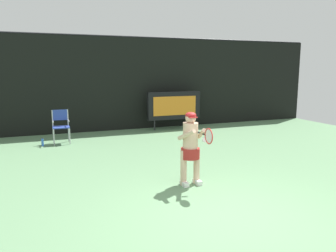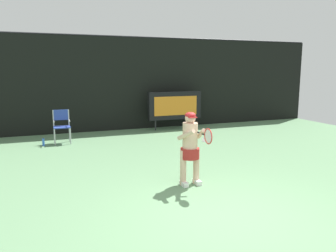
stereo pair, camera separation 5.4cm
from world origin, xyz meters
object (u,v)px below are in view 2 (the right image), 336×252
(water_bottle, at_px, (43,142))
(tennis_player, at_px, (190,145))
(scoreboard, at_px, (175,106))
(tennis_racket, at_px, (208,136))
(umpire_chair, at_px, (62,124))

(water_bottle, height_order, tennis_player, tennis_player)
(scoreboard, height_order, tennis_racket, scoreboard)
(scoreboard, xyz_separation_m, umpire_chair, (-4.41, -1.08, -0.33))
(umpire_chair, relative_size, tennis_player, 0.71)
(scoreboard, height_order, tennis_player, tennis_player)
(umpire_chair, distance_m, tennis_player, 5.58)
(umpire_chair, height_order, water_bottle, umpire_chair)
(umpire_chair, xyz_separation_m, tennis_player, (2.24, -5.11, 0.22))
(scoreboard, height_order, umpire_chair, scoreboard)
(water_bottle, xyz_separation_m, tennis_player, (2.83, -4.84, 0.72))
(scoreboard, bearing_deg, tennis_player, -109.28)
(water_bottle, bearing_deg, tennis_player, -59.71)
(tennis_racket, bearing_deg, scoreboard, 55.90)
(water_bottle, distance_m, tennis_racket, 6.20)
(tennis_player, bearing_deg, tennis_racket, -76.14)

